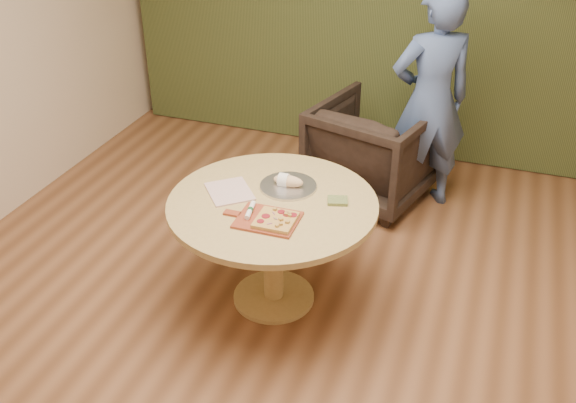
% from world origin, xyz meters
% --- Properties ---
extents(room_shell, '(5.04, 6.04, 2.84)m').
position_xyz_m(room_shell, '(0.00, 0.00, 1.40)').
color(room_shell, brown).
rests_on(room_shell, ground).
extents(pedestal_table, '(1.28, 1.28, 0.75)m').
position_xyz_m(pedestal_table, '(-0.12, 0.44, 0.61)').
color(pedestal_table, tan).
rests_on(pedestal_table, ground).
extents(pizza_paddle, '(0.45, 0.29, 0.01)m').
position_xyz_m(pizza_paddle, '(-0.08, 0.22, 0.76)').
color(pizza_paddle, '#983F26').
rests_on(pizza_paddle, pedestal_table).
extents(flatbread_pizza, '(0.22, 0.22, 0.04)m').
position_xyz_m(flatbread_pizza, '(-0.02, 0.21, 0.78)').
color(flatbread_pizza, tan).
rests_on(flatbread_pizza, pizza_paddle).
extents(cutlery_roll, '(0.06, 0.20, 0.03)m').
position_xyz_m(cutlery_roll, '(-0.19, 0.25, 0.78)').
color(cutlery_roll, white).
rests_on(cutlery_roll, pizza_paddle).
extents(newspaper, '(0.38, 0.39, 0.01)m').
position_xyz_m(newspaper, '(-0.41, 0.45, 0.76)').
color(newspaper, white).
rests_on(newspaper, pedestal_table).
extents(serving_tray, '(0.36, 0.36, 0.02)m').
position_xyz_m(serving_tray, '(-0.09, 0.63, 0.76)').
color(serving_tray, silver).
rests_on(serving_tray, pedestal_table).
extents(bread_roll, '(0.19, 0.09, 0.09)m').
position_xyz_m(bread_roll, '(-0.10, 0.63, 0.79)').
color(bread_roll, beige).
rests_on(bread_roll, serving_tray).
extents(green_packet, '(0.14, 0.13, 0.02)m').
position_xyz_m(green_packet, '(0.25, 0.56, 0.76)').
color(green_packet, '#4D5C29').
rests_on(green_packet, pedestal_table).
extents(armchair, '(1.06, 1.02, 0.89)m').
position_xyz_m(armchair, '(0.16, 1.97, 0.45)').
color(armchair, black).
rests_on(armchair, ground).
extents(person_standing, '(0.77, 0.69, 1.76)m').
position_xyz_m(person_standing, '(0.56, 2.01, 0.88)').
color(person_standing, '#435B8E').
rests_on(person_standing, ground).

